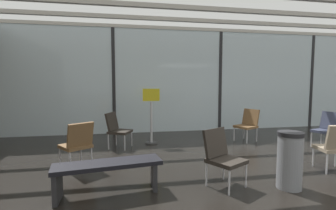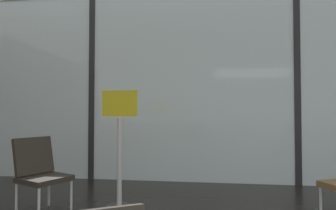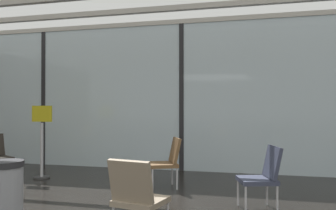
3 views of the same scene
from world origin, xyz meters
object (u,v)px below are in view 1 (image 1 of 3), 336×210
lounge_chair_3 (222,154)px  lounge_chair_5 (117,128)px  lounge_chair_0 (77,142)px  lounge_chair_6 (336,145)px  lounge_chair_1 (328,127)px  info_sign (151,118)px  trash_bin (290,160)px  waiting_bench (108,169)px  lounge_chair_4 (248,123)px  parked_airplane (186,72)px

lounge_chair_3 → lounge_chair_5: size_ratio=1.00×
lounge_chair_0 → lounge_chair_3: 2.63m
lounge_chair_5 → lounge_chair_6: 4.55m
lounge_chair_6 → lounge_chair_1: bearing=-118.3°
info_sign → lounge_chair_3: bearing=-75.3°
lounge_chair_5 → trash_bin: (2.59, -2.90, -0.06)m
lounge_chair_5 → info_sign: 0.94m
waiting_bench → trash_bin: bearing=165.4°
lounge_chair_5 → lounge_chair_6: size_ratio=1.00×
lounge_chair_4 → lounge_chair_5: bearing=-113.5°
lounge_chair_4 → lounge_chair_5: (-3.52, -0.09, 0.00)m
parked_airplane → trash_bin: (-0.85, -9.35, -1.73)m
lounge_chair_0 → waiting_bench: size_ratio=0.56×
lounge_chair_1 → lounge_chair_4: bearing=-138.6°
lounge_chair_0 → lounge_chair_6: (4.54, -1.07, 0.00)m
lounge_chair_6 → lounge_chair_3: bearing=15.7°
lounge_chair_0 → lounge_chair_1: same height
lounge_chair_3 → lounge_chair_4: same height
waiting_bench → trash_bin: size_ratio=1.79×
parked_airplane → lounge_chair_5: (-3.45, -6.45, -1.67)m
parked_airplane → info_sign: bearing=-112.5°
info_sign → lounge_chair_1: bearing=-15.3°
lounge_chair_0 → lounge_chair_1: bearing=148.8°
lounge_chair_4 → waiting_bench: bearing=-78.0°
lounge_chair_4 → trash_bin: lounge_chair_4 is taller
lounge_chair_4 → waiting_bench: size_ratio=0.56×
lounge_chair_0 → trash_bin: 3.63m
lounge_chair_0 → waiting_bench: bearing=80.6°
lounge_chair_6 → trash_bin: size_ratio=1.01×
trash_bin → info_sign: bearing=118.4°
lounge_chair_1 → lounge_chair_5: bearing=-117.1°
lounge_chair_4 → lounge_chair_0: bearing=-95.8°
info_sign → waiting_bench: bearing=-108.4°
lounge_chair_3 → info_sign: 2.97m
parked_airplane → trash_bin: size_ratio=13.24×
waiting_bench → lounge_chair_1: bearing=-170.2°
lounge_chair_3 → lounge_chair_5: same height
lounge_chair_0 → trash_bin: lounge_chair_0 is taller
lounge_chair_3 → waiting_bench: 1.72m
parked_airplane → lounge_chair_4: 6.58m
lounge_chair_0 → lounge_chair_6: same height
lounge_chair_0 → lounge_chair_3: (2.33, -1.23, 0.00)m
lounge_chair_5 → trash_bin: bearing=-113.4°
lounge_chair_0 → lounge_chair_4: size_ratio=1.00×
lounge_chair_4 → trash_bin: size_ratio=1.01×
lounge_chair_0 → lounge_chair_4: bearing=163.3°
lounge_chair_1 → lounge_chair_4: (-1.61, 0.99, 0.00)m
lounge_chair_1 → lounge_chair_6: 2.01m
lounge_chair_1 → lounge_chair_6: (-1.29, -1.54, 0.00)m
lounge_chair_4 → lounge_chair_3: bearing=-60.0°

